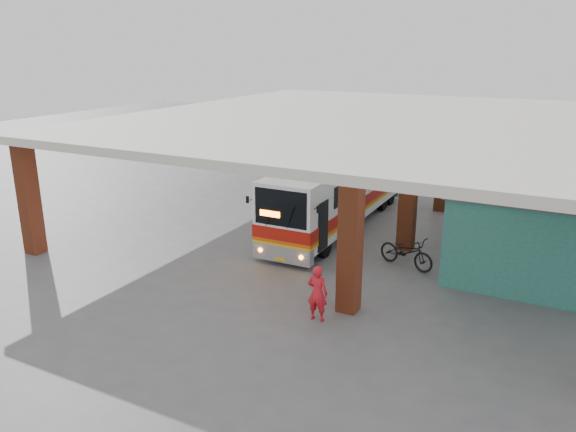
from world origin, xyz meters
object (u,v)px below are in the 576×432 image
(motorcycle, at_px, (406,252))
(pedestrian, at_px, (317,293))
(coach_bus, at_px, (339,190))
(red_chair, at_px, (461,218))

(motorcycle, relative_size, pedestrian, 1.30)
(coach_bus, height_order, red_chair, coach_bus)
(motorcycle, relative_size, red_chair, 2.77)
(coach_bus, xyz_separation_m, motorcycle, (4.02, -3.31, -1.02))
(pedestrian, bearing_deg, red_chair, -102.57)
(motorcycle, bearing_deg, pedestrian, -174.09)
(pedestrian, relative_size, red_chair, 2.12)
(motorcycle, bearing_deg, coach_bus, 68.65)
(motorcycle, distance_m, red_chair, 5.78)
(coach_bus, relative_size, red_chair, 13.95)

